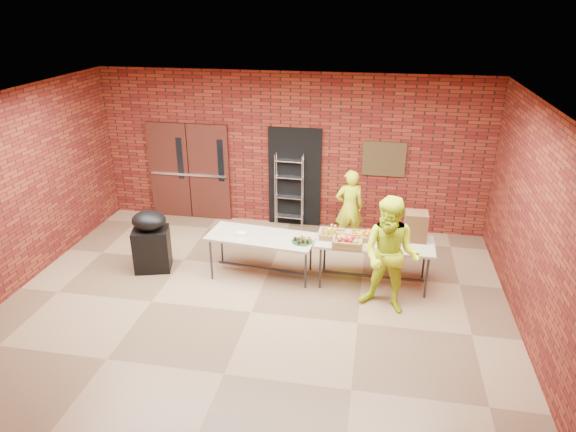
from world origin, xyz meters
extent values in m
cube|color=brown|center=(0.00, 0.00, -0.02)|extent=(8.00, 7.00, 0.04)
cube|color=silver|center=(0.00, 0.00, 3.22)|extent=(8.00, 7.00, 0.04)
cube|color=maroon|center=(0.00, 3.52, 1.60)|extent=(8.00, 0.04, 3.20)
cube|color=maroon|center=(0.00, -3.52, 1.60)|extent=(8.00, 0.04, 3.20)
cube|color=maroon|center=(4.02, 0.00, 1.60)|extent=(0.04, 7.00, 3.20)
cube|color=#3F1512|center=(-2.65, 3.44, 1.05)|extent=(0.88, 0.08, 2.10)
cube|color=#3F1512|center=(-1.75, 3.44, 1.05)|extent=(0.88, 0.08, 2.10)
cube|color=black|center=(-2.37, 3.39, 1.35)|extent=(0.12, 0.02, 0.90)
cube|color=black|center=(-1.47, 3.39, 1.35)|extent=(0.12, 0.02, 0.90)
cube|color=silver|center=(-2.20, 3.38, 1.00)|extent=(1.70, 0.04, 0.05)
cube|color=black|center=(0.10, 3.46, 1.05)|extent=(1.10, 0.06, 2.10)
cube|color=#44321B|center=(1.90, 3.45, 1.55)|extent=(0.85, 0.04, 0.70)
cube|color=tan|center=(-0.09, 1.18, 0.74)|extent=(1.91, 0.96, 0.04)
cube|color=#313137|center=(-0.09, 1.18, 0.12)|extent=(1.63, 0.22, 0.03)
cylinder|color=#313137|center=(-0.91, 1.49, 0.36)|extent=(0.04, 0.04, 0.72)
cylinder|color=#313137|center=(0.73, 1.49, 0.36)|extent=(0.04, 0.04, 0.72)
cylinder|color=#313137|center=(-0.91, 0.87, 0.36)|extent=(0.04, 0.04, 0.72)
cylinder|color=#313137|center=(0.73, 0.87, 0.36)|extent=(0.04, 0.04, 0.72)
cube|color=tan|center=(1.83, 1.24, 0.77)|extent=(1.95, 0.85, 0.04)
cube|color=#313137|center=(1.83, 1.24, 0.13)|extent=(1.72, 0.08, 0.03)
cylinder|color=#313137|center=(0.97, 1.56, 0.38)|extent=(0.04, 0.04, 0.75)
cylinder|color=#313137|center=(2.68, 1.56, 0.38)|extent=(0.04, 0.04, 0.75)
cylinder|color=#313137|center=(0.97, 0.92, 0.38)|extent=(0.04, 0.04, 0.75)
cylinder|color=#313137|center=(2.68, 0.92, 0.38)|extent=(0.04, 0.04, 0.75)
cube|color=#A67A43|center=(1.12, 1.24, 0.83)|extent=(0.42, 0.32, 0.06)
cube|color=#A67A43|center=(1.62, 1.29, 0.83)|extent=(0.41, 0.32, 0.06)
cube|color=#A67A43|center=(1.39, 1.01, 0.83)|extent=(0.47, 0.37, 0.07)
cylinder|color=#114316|center=(0.63, 1.07, 0.76)|extent=(0.35, 0.35, 0.01)
cube|color=white|center=(-0.43, 1.12, 0.79)|extent=(0.17, 0.11, 0.06)
cube|color=#51311B|center=(2.47, 1.42, 1.04)|extent=(0.37, 0.33, 0.49)
cylinder|color=white|center=(2.08, 1.17, 0.91)|extent=(0.08, 0.08, 0.23)
cylinder|color=white|center=(2.18, 1.09, 0.91)|extent=(0.08, 0.08, 0.23)
cylinder|color=white|center=(2.13, 1.21, 0.91)|extent=(0.08, 0.08, 0.23)
cube|color=black|center=(-2.06, 1.05, 0.39)|extent=(0.73, 0.65, 0.78)
ellipsoid|color=black|center=(-2.06, 1.05, 0.95)|extent=(0.72, 0.66, 0.33)
imported|color=#CFEC1A|center=(1.30, 2.69, 0.77)|extent=(0.64, 0.51, 1.53)
imported|color=#CFEC1A|center=(2.07, 0.49, 0.93)|extent=(1.07, 0.94, 1.86)
camera|label=1|loc=(1.77, -6.54, 4.54)|focal=32.00mm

